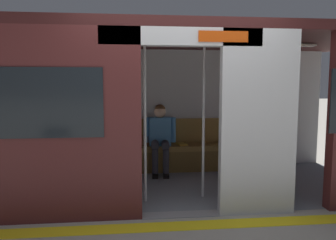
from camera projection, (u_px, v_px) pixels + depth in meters
ground_plane at (181, 215)px, 3.90m from camera, size 60.00×60.00×0.00m
platform_edge_strip at (185, 226)px, 3.60m from camera, size 8.00×0.24×0.01m
train_car at (166, 88)px, 4.81m from camera, size 6.40×2.53×2.29m
bench_seat at (164, 151)px, 5.86m from camera, size 3.08×0.44×0.46m
person_seated at (160, 134)px, 5.76m from camera, size 0.55×0.69×1.19m
handbag at (141, 141)px, 5.84m from camera, size 0.26×0.15×0.17m
book at (182, 144)px, 5.90m from camera, size 0.20×0.25×0.03m
grab_pole_door at (145, 121)px, 4.25m from camera, size 0.04×0.04×2.15m
grab_pole_far at (204, 119)px, 4.42m from camera, size 0.04×0.04×2.15m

